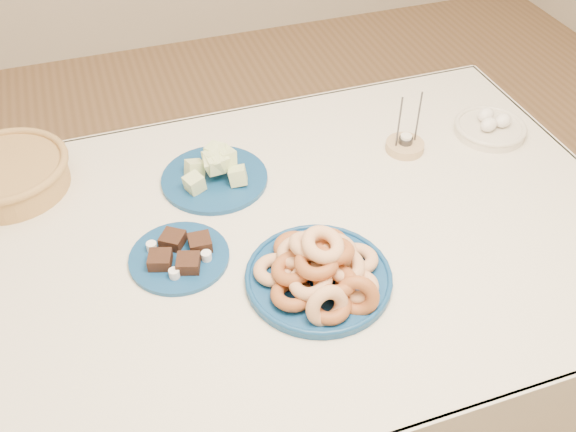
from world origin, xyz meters
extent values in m
plane|color=brown|center=(0.00, 0.00, 0.00)|extent=(5.00, 5.00, 0.00)
cylinder|color=brown|center=(-0.70, 0.40, 0.36)|extent=(0.06, 0.06, 0.72)
cylinder|color=brown|center=(0.70, 0.40, 0.36)|extent=(0.06, 0.06, 0.72)
cube|color=#EEE5CD|center=(0.00, 0.00, 0.74)|extent=(1.70, 1.10, 0.02)
cube|color=#EEE5CD|center=(0.00, 0.55, 0.61)|extent=(1.70, 0.01, 0.28)
cube|color=#EEE5CD|center=(0.85, 0.00, 0.61)|extent=(0.01, 1.10, 0.28)
cylinder|color=navy|center=(0.03, -0.17, 0.76)|extent=(0.34, 0.34, 0.02)
torus|color=navy|center=(0.03, -0.17, 0.77)|extent=(0.35, 0.35, 0.01)
torus|color=tan|center=(0.12, -0.16, 0.78)|extent=(0.13, 0.13, 0.03)
torus|color=brown|center=(0.08, -0.10, 0.78)|extent=(0.10, 0.10, 0.03)
torus|color=brown|center=(0.00, -0.08, 0.78)|extent=(0.13, 0.13, 0.03)
torus|color=tan|center=(-0.06, -0.13, 0.78)|extent=(0.13, 0.13, 0.04)
torus|color=brown|center=(-0.05, -0.21, 0.78)|extent=(0.13, 0.13, 0.04)
torus|color=brown|center=(0.02, -0.26, 0.78)|extent=(0.13, 0.13, 0.04)
torus|color=tan|center=(0.09, -0.23, 0.78)|extent=(0.13, 0.13, 0.03)
torus|color=tan|center=(0.08, -0.15, 0.81)|extent=(0.13, 0.13, 0.04)
torus|color=brown|center=(0.04, -0.12, 0.81)|extent=(0.13, 0.12, 0.05)
torus|color=tan|center=(0.00, -0.12, 0.81)|extent=(0.12, 0.11, 0.04)
torus|color=brown|center=(-0.03, -0.17, 0.81)|extent=(0.11, 0.11, 0.05)
torus|color=tan|center=(-0.01, -0.21, 0.81)|extent=(0.12, 0.11, 0.05)
torus|color=brown|center=(0.04, -0.23, 0.81)|extent=(0.10, 0.10, 0.04)
torus|color=tan|center=(0.08, -0.19, 0.81)|extent=(0.13, 0.13, 0.06)
torus|color=brown|center=(0.06, -0.17, 0.84)|extent=(0.12, 0.12, 0.05)
torus|color=tan|center=(0.02, -0.14, 0.84)|extent=(0.13, 0.12, 0.06)
torus|color=brown|center=(0.01, -0.19, 0.84)|extent=(0.13, 0.13, 0.03)
torus|color=tan|center=(0.03, -0.17, 0.86)|extent=(0.13, 0.13, 0.06)
torus|color=tan|center=(0.01, -0.28, 0.80)|extent=(0.10, 0.07, 0.10)
torus|color=brown|center=(0.07, -0.27, 0.79)|extent=(0.11, 0.10, 0.10)
cylinder|color=navy|center=(-0.10, 0.24, 0.76)|extent=(0.35, 0.35, 0.01)
cube|color=#C1D989|center=(-0.15, 0.26, 0.79)|extent=(0.06, 0.06, 0.06)
cube|color=#C1D989|center=(-0.10, 0.25, 0.82)|extent=(0.05, 0.06, 0.05)
cube|color=#C1D989|center=(-0.05, 0.20, 0.79)|extent=(0.06, 0.06, 0.06)
cube|color=#C1D989|center=(-0.09, 0.27, 0.82)|extent=(0.06, 0.06, 0.04)
cube|color=#C1D989|center=(-0.10, 0.23, 0.82)|extent=(0.06, 0.06, 0.06)
cube|color=#C1D989|center=(-0.10, 0.23, 0.82)|extent=(0.05, 0.05, 0.04)
cube|color=#C1D989|center=(-0.08, 0.26, 0.82)|extent=(0.06, 0.05, 0.06)
cube|color=#C1D989|center=(-0.07, 0.25, 0.82)|extent=(0.05, 0.06, 0.05)
cube|color=#C1D989|center=(-0.08, 0.26, 0.82)|extent=(0.06, 0.06, 0.05)
cube|color=#C1D989|center=(-0.09, 0.24, 0.82)|extent=(0.06, 0.06, 0.06)
cube|color=#C1D989|center=(-0.16, 0.21, 0.79)|extent=(0.06, 0.06, 0.05)
cube|color=#C1D989|center=(-0.07, 0.31, 0.79)|extent=(0.06, 0.06, 0.06)
cube|color=#C1D989|center=(-0.09, 0.23, 0.82)|extent=(0.05, 0.05, 0.05)
cylinder|color=navy|center=(-0.24, 0.00, 0.76)|extent=(0.29, 0.29, 0.01)
cube|color=black|center=(-0.29, -0.02, 0.78)|extent=(0.06, 0.06, 0.03)
cube|color=black|center=(-0.23, -0.05, 0.78)|extent=(0.06, 0.06, 0.03)
cube|color=black|center=(-0.25, 0.04, 0.78)|extent=(0.07, 0.07, 0.03)
cube|color=black|center=(-0.19, 0.01, 0.78)|extent=(0.05, 0.05, 0.03)
cylinder|color=white|center=(-0.30, 0.04, 0.77)|extent=(0.03, 0.03, 0.02)
cylinder|color=white|center=(-0.27, -0.06, 0.77)|extent=(0.03, 0.03, 0.02)
cylinder|color=white|center=(-0.19, -0.03, 0.77)|extent=(0.03, 0.03, 0.02)
cylinder|color=olive|center=(-0.60, 0.39, 0.79)|extent=(0.37, 0.37, 0.07)
torus|color=olive|center=(-0.60, 0.39, 0.82)|extent=(0.39, 0.39, 0.02)
cylinder|color=tan|center=(0.43, 0.21, 0.76)|extent=(0.12, 0.12, 0.02)
cylinder|color=#3E3E43|center=(0.43, 0.21, 0.78)|extent=(0.04, 0.04, 0.02)
cylinder|color=white|center=(0.43, 0.21, 0.79)|extent=(0.03, 0.03, 0.01)
cylinder|color=#3E3E43|center=(0.40, 0.20, 0.85)|extent=(0.01, 0.01, 0.15)
cylinder|color=#3E3E43|center=(0.46, 0.21, 0.85)|extent=(0.01, 0.01, 0.15)
cylinder|color=beige|center=(0.69, 0.20, 0.76)|extent=(0.24, 0.24, 0.03)
torus|color=beige|center=(0.69, 0.20, 0.78)|extent=(0.25, 0.25, 0.01)
ellipsoid|color=white|center=(0.67, 0.18, 0.80)|extent=(0.06, 0.05, 0.04)
ellipsoid|color=white|center=(0.71, 0.19, 0.80)|extent=(0.06, 0.05, 0.04)
ellipsoid|color=white|center=(0.68, 0.23, 0.80)|extent=(0.06, 0.05, 0.04)
camera|label=1|loc=(-0.34, -1.04, 1.80)|focal=40.00mm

